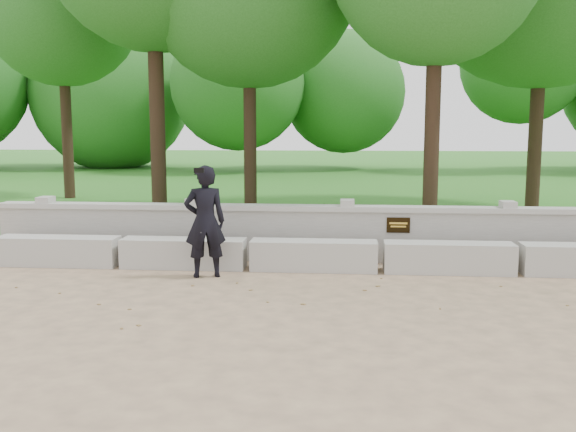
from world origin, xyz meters
name	(u,v)px	position (x,y,z in m)	size (l,w,h in m)	color
ground	(389,306)	(0.00, 0.00, 0.00)	(80.00, 80.00, 0.00)	tan
lawn	(360,188)	(0.00, 14.00, 0.12)	(40.00, 22.00, 0.25)	#257321
concrete_bench	(380,257)	(0.00, 1.90, 0.22)	(11.90, 0.45, 0.45)	#BAB7AF
parapet_wall	(378,233)	(0.00, 2.60, 0.46)	(12.50, 0.35, 0.90)	#AFACA5
man_main	(205,221)	(-2.53, 1.33, 0.81)	(0.67, 0.62, 1.61)	black
shrub_a	(195,217)	(-3.14, 3.31, 0.59)	(0.36, 0.24, 0.68)	#397026
shrub_b	(323,219)	(-0.93, 3.68, 0.52)	(0.30, 0.24, 0.55)	#397026
shrub_c	(569,225)	(3.19, 3.30, 0.53)	(0.51, 0.44, 0.56)	#397026
shrub_d	(202,204)	(-3.51, 5.48, 0.56)	(0.35, 0.31, 0.62)	#397026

